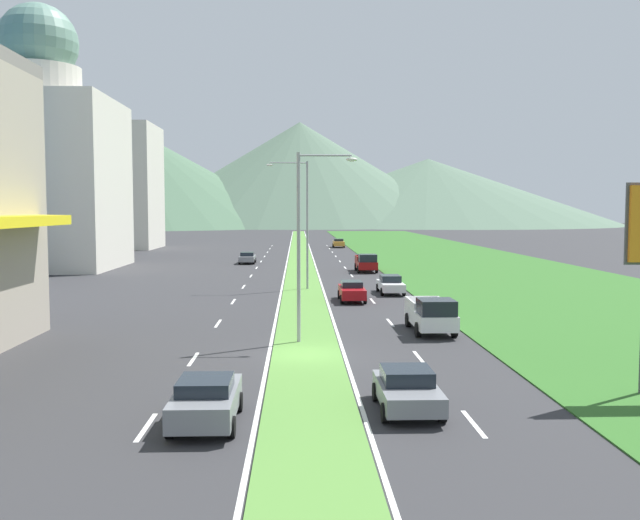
# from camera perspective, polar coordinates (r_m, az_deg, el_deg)

# --- Properties ---
(ground_plane) EXTENTS (600.00, 600.00, 0.00)m
(ground_plane) POSITION_cam_1_polar(r_m,az_deg,el_deg) (32.02, -1.12, -7.90)
(ground_plane) COLOR #2D2D30
(grass_median) EXTENTS (3.20, 240.00, 0.06)m
(grass_median) POSITION_cam_1_polar(r_m,az_deg,el_deg) (91.55, -1.63, 0.02)
(grass_median) COLOR #518438
(grass_median) RESTS_ON ground_plane
(grass_verge_right) EXTENTS (24.00, 240.00, 0.06)m
(grass_verge_right) POSITION_cam_1_polar(r_m,az_deg,el_deg) (93.93, 11.04, 0.05)
(grass_verge_right) COLOR #2D6023
(grass_verge_right) RESTS_ON ground_plane
(lane_dash_left_1) EXTENTS (0.16, 2.80, 0.01)m
(lane_dash_left_1) POSITION_cam_1_polar(r_m,az_deg,el_deg) (22.52, -14.19, -13.26)
(lane_dash_left_1) COLOR silver
(lane_dash_left_1) RESTS_ON ground_plane
(lane_dash_left_2) EXTENTS (0.16, 2.80, 0.01)m
(lane_dash_left_2) POSITION_cam_1_polar(r_m,az_deg,el_deg) (31.73, -10.44, -8.07)
(lane_dash_left_2) COLOR silver
(lane_dash_left_2) RESTS_ON ground_plane
(lane_dash_left_3) EXTENTS (0.16, 2.80, 0.01)m
(lane_dash_left_3) POSITION_cam_1_polar(r_m,az_deg,el_deg) (41.15, -8.44, -5.22)
(lane_dash_left_3) COLOR silver
(lane_dash_left_3) RESTS_ON ground_plane
(lane_dash_left_4) EXTENTS (0.16, 2.80, 0.01)m
(lane_dash_left_4) POSITION_cam_1_polar(r_m,az_deg,el_deg) (50.67, -7.19, -3.43)
(lane_dash_left_4) COLOR silver
(lane_dash_left_4) RESTS_ON ground_plane
(lane_dash_left_5) EXTENTS (0.16, 2.80, 0.01)m
(lane_dash_left_5) POSITION_cam_1_polar(r_m,az_deg,el_deg) (60.24, -6.35, -2.21)
(lane_dash_left_5) COLOR silver
(lane_dash_left_5) RESTS_ON ground_plane
(lane_dash_left_6) EXTENTS (0.16, 2.80, 0.01)m
(lane_dash_left_6) POSITION_cam_1_polar(r_m,az_deg,el_deg) (69.84, -5.73, -1.33)
(lane_dash_left_6) COLOR silver
(lane_dash_left_6) RESTS_ON ground_plane
(lane_dash_left_7) EXTENTS (0.16, 2.80, 0.01)m
(lane_dash_left_7) POSITION_cam_1_polar(r_m,az_deg,el_deg) (79.46, -5.27, -0.65)
(lane_dash_left_7) COLOR silver
(lane_dash_left_7) RESTS_ON ground_plane
(lane_dash_left_8) EXTENTS (0.16, 2.80, 0.01)m
(lane_dash_left_8) POSITION_cam_1_polar(r_m,az_deg,el_deg) (89.09, -4.90, -0.13)
(lane_dash_left_8) COLOR silver
(lane_dash_left_8) RESTS_ON ground_plane
(lane_dash_left_9) EXTENTS (0.16, 2.80, 0.01)m
(lane_dash_left_9) POSITION_cam_1_polar(r_m,az_deg,el_deg) (98.72, -4.61, 0.30)
(lane_dash_left_9) COLOR silver
(lane_dash_left_9) RESTS_ON ground_plane
(lane_dash_left_10) EXTENTS (0.16, 2.80, 0.01)m
(lane_dash_left_10) POSITION_cam_1_polar(r_m,az_deg,el_deg) (108.37, -4.37, 0.65)
(lane_dash_left_10) COLOR silver
(lane_dash_left_10) RESTS_ON ground_plane
(lane_dash_left_11) EXTENTS (0.16, 2.80, 0.01)m
(lane_dash_left_11) POSITION_cam_1_polar(r_m,az_deg,el_deg) (118.02, -4.17, 0.94)
(lane_dash_left_11) COLOR silver
(lane_dash_left_11) RESTS_ON ground_plane
(lane_dash_left_12) EXTENTS (0.16, 2.80, 0.01)m
(lane_dash_left_12) POSITION_cam_1_polar(r_m,az_deg,el_deg) (127.67, -3.99, 1.19)
(lane_dash_left_12) COLOR silver
(lane_dash_left_12) RESTS_ON ground_plane
(lane_dash_right_1) EXTENTS (0.16, 2.80, 0.01)m
(lane_dash_right_1) POSITION_cam_1_polar(r_m,az_deg,el_deg) (22.71, 12.59, -13.09)
(lane_dash_right_1) COLOR silver
(lane_dash_right_1) RESTS_ON ground_plane
(lane_dash_right_2) EXTENTS (0.16, 2.80, 0.01)m
(lane_dash_right_2) POSITION_cam_1_polar(r_m,az_deg,el_deg) (31.86, 8.20, -7.99)
(lane_dash_right_2) COLOR silver
(lane_dash_right_2) RESTS_ON ground_plane
(lane_dash_right_3) EXTENTS (0.16, 2.80, 0.01)m
(lane_dash_right_3) POSITION_cam_1_polar(r_m,az_deg,el_deg) (41.26, 5.84, -5.18)
(lane_dash_right_3) COLOR silver
(lane_dash_right_3) RESTS_ON ground_plane
(lane_dash_right_4) EXTENTS (0.16, 2.80, 0.01)m
(lane_dash_right_4) POSITION_cam_1_polar(r_m,az_deg,el_deg) (50.76, 4.37, -3.40)
(lane_dash_right_4) COLOR silver
(lane_dash_right_4) RESTS_ON ground_plane
(lane_dash_right_5) EXTENTS (0.16, 2.80, 0.01)m
(lane_dash_right_5) POSITION_cam_1_polar(r_m,az_deg,el_deg) (60.31, 3.37, -2.19)
(lane_dash_right_5) COLOR silver
(lane_dash_right_5) RESTS_ON ground_plane
(lane_dash_right_6) EXTENTS (0.16, 2.80, 0.01)m
(lane_dash_right_6) POSITION_cam_1_polar(r_m,az_deg,el_deg) (69.90, 2.64, -1.30)
(lane_dash_right_6) COLOR silver
(lane_dash_right_6) RESTS_ON ground_plane
(lane_dash_right_7) EXTENTS (0.16, 2.80, 0.01)m
(lane_dash_right_7) POSITION_cam_1_polar(r_m,az_deg,el_deg) (79.51, 2.09, -0.63)
(lane_dash_right_7) COLOR silver
(lane_dash_right_7) RESTS_ON ground_plane
(lane_dash_right_8) EXTENTS (0.16, 2.80, 0.01)m
(lane_dash_right_8) POSITION_cam_1_polar(r_m,az_deg,el_deg) (89.13, 1.66, -0.11)
(lane_dash_right_8) COLOR silver
(lane_dash_right_8) RESTS_ON ground_plane
(lane_dash_right_9) EXTENTS (0.16, 2.80, 0.01)m
(lane_dash_right_9) POSITION_cam_1_polar(r_m,az_deg,el_deg) (98.77, 1.31, 0.31)
(lane_dash_right_9) COLOR silver
(lane_dash_right_9) RESTS_ON ground_plane
(lane_dash_right_10) EXTENTS (0.16, 2.80, 0.01)m
(lane_dash_right_10) POSITION_cam_1_polar(r_m,az_deg,el_deg) (108.41, 1.03, 0.66)
(lane_dash_right_10) COLOR silver
(lane_dash_right_10) RESTS_ON ground_plane
(lane_dash_right_11) EXTENTS (0.16, 2.80, 0.01)m
(lane_dash_right_11) POSITION_cam_1_polar(r_m,az_deg,el_deg) (118.06, 0.79, 0.95)
(lane_dash_right_11) COLOR silver
(lane_dash_right_11) RESTS_ON ground_plane
(lane_dash_right_12) EXTENTS (0.16, 2.80, 0.01)m
(lane_dash_right_12) POSITION_cam_1_polar(r_m,az_deg,el_deg) (127.71, 0.58, 1.20)
(lane_dash_right_12) COLOR silver
(lane_dash_right_12) RESTS_ON ground_plane
(edge_line_median_left) EXTENTS (0.16, 240.00, 0.01)m
(edge_line_median_left) POSITION_cam_1_polar(r_m,az_deg,el_deg) (91.56, -2.72, 0.00)
(edge_line_median_left) COLOR silver
(edge_line_median_left) RESTS_ON ground_plane
(edge_line_median_right) EXTENTS (0.16, 240.00, 0.01)m
(edge_line_median_right) POSITION_cam_1_polar(r_m,az_deg,el_deg) (91.58, -0.53, 0.01)
(edge_line_median_right) COLOR silver
(edge_line_median_right) RESTS_ON ground_plane
(domed_building) EXTENTS (16.48, 16.48, 29.61)m
(domed_building) POSITION_cam_1_polar(r_m,az_deg,el_deg) (84.69, -22.04, 7.35)
(domed_building) COLOR beige
(domed_building) RESTS_ON ground_plane
(midrise_colored) EXTENTS (14.29, 14.29, 21.11)m
(midrise_colored) POSITION_cam_1_polar(r_m,az_deg,el_deg) (123.97, -16.63, 5.81)
(midrise_colored) COLOR beige
(midrise_colored) RESTS_ON ground_plane
(hill_far_left) EXTENTS (143.26, 143.26, 38.80)m
(hill_far_left) POSITION_cam_1_polar(r_m,az_deg,el_deg) (288.77, -15.18, 6.58)
(hill_far_left) COLOR #47664C
(hill_far_left) RESTS_ON ground_plane
(hill_far_center) EXTENTS (147.13, 147.13, 44.20)m
(hill_far_center) POSITION_cam_1_polar(r_m,az_deg,el_deg) (299.89, -1.67, 7.15)
(hill_far_center) COLOR #516B56
(hill_far_center) RESTS_ON ground_plane
(hill_far_right) EXTENTS (164.77, 164.77, 29.07)m
(hill_far_right) POSITION_cam_1_polar(r_m,az_deg,el_deg) (311.10, 8.90, 5.60)
(hill_far_right) COLOR #516B56
(hill_far_right) RESTS_ON ground_plane
(street_lamp_near) EXTENTS (3.01, 0.28, 9.53)m
(street_lamp_near) POSITION_cam_1_polar(r_m,az_deg,el_deg) (34.34, -1.25, 2.14)
(street_lamp_near) COLOR #99999E
(street_lamp_near) RESTS_ON ground_plane
(street_lamp_mid) EXTENTS (3.47, 0.49, 10.71)m
(street_lamp_mid) POSITION_cam_1_polar(r_m,az_deg,el_deg) (57.48, -1.41, 3.63)
(street_lamp_mid) COLOR #99999E
(street_lamp_mid) RESTS_ON ground_plane
(car_0) EXTENTS (2.04, 4.04, 1.41)m
(car_0) POSITION_cam_1_polar(r_m,az_deg,el_deg) (23.54, 7.23, -10.57)
(car_0) COLOR slate
(car_0) RESTS_ON ground_plane
(car_1) EXTENTS (1.92, 4.69, 1.46)m
(car_1) POSITION_cam_1_polar(r_m,az_deg,el_deg) (55.33, 5.85, -2.01)
(car_1) COLOR silver
(car_1) RESTS_ON ground_plane
(car_2) EXTENTS (2.03, 4.65, 1.54)m
(car_2) POSITION_cam_1_polar(r_m,az_deg,el_deg) (121.70, 1.54, 1.42)
(car_2) COLOR #C6842D
(car_2) RESTS_ON ground_plane
(car_3) EXTENTS (1.89, 4.68, 1.46)m
(car_3) POSITION_cam_1_polar(r_m,az_deg,el_deg) (50.59, 2.65, -2.56)
(car_3) COLOR maroon
(car_3) RESTS_ON ground_plane
(car_4) EXTENTS (2.04, 4.30, 1.50)m
(car_4) POSITION_cam_1_polar(r_m,az_deg,el_deg) (22.24, -9.41, -11.34)
(car_4) COLOR slate
(car_4) RESTS_ON ground_plane
(car_5) EXTENTS (1.99, 4.66, 1.43)m
(car_5) POSITION_cam_1_polar(r_m,az_deg,el_deg) (85.98, -6.03, 0.20)
(car_5) COLOR slate
(car_5) RESTS_ON ground_plane
(pickup_truck_0) EXTENTS (2.18, 5.40, 2.00)m
(pickup_truck_0) POSITION_cam_1_polar(r_m,az_deg,el_deg) (38.07, 9.22, -4.51)
(pickup_truck_0) COLOR silver
(pickup_truck_0) RESTS_ON ground_plane
(pickup_truck_1) EXTENTS (2.18, 5.40, 2.00)m
(pickup_truck_1) POSITION_cam_1_polar(r_m,az_deg,el_deg) (74.06, 3.86, -0.24)
(pickup_truck_1) COLOR maroon
(pickup_truck_1) RESTS_ON ground_plane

